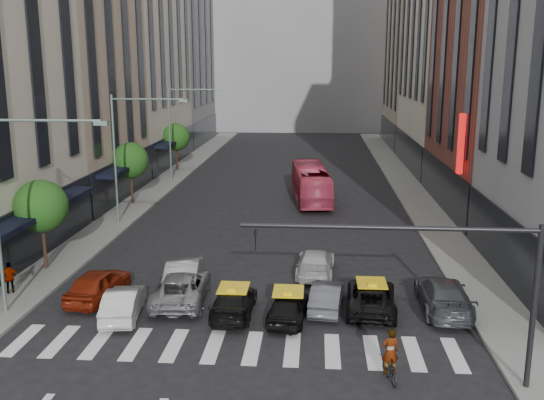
% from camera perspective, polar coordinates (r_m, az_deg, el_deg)
% --- Properties ---
extents(ground, '(160.00, 160.00, 0.00)m').
position_cam_1_polar(ground, '(23.86, -3.71, -15.27)').
color(ground, black).
rests_on(ground, ground).
extents(sidewalk_left, '(3.00, 96.00, 0.15)m').
position_cam_1_polar(sidewalk_left, '(54.05, -11.44, 0.57)').
color(sidewalk_left, slate).
rests_on(sidewalk_left, ground).
extents(sidewalk_right, '(3.00, 96.00, 0.15)m').
position_cam_1_polar(sidewalk_right, '(52.74, 13.39, 0.17)').
color(sidewalk_right, slate).
rests_on(sidewalk_right, ground).
extents(building_left_b, '(8.00, 16.00, 24.00)m').
position_cam_1_polar(building_left_b, '(52.82, -18.52, 12.93)').
color(building_left_b, tan).
rests_on(building_left_b, ground).
extents(building_left_d, '(8.00, 18.00, 30.00)m').
position_cam_1_polar(building_left_d, '(88.26, -9.18, 15.00)').
color(building_left_d, gray).
rests_on(building_left_d, ground).
extents(building_right_b, '(8.00, 18.00, 26.00)m').
position_cam_1_polar(building_right_b, '(49.89, 21.16, 13.95)').
color(building_right_b, brown).
rests_on(building_right_b, ground).
extents(building_right_d, '(8.00, 18.00, 28.00)m').
position_cam_1_polar(building_right_d, '(87.03, 13.93, 14.17)').
color(building_right_d, tan).
rests_on(building_right_d, ground).
extents(building_far, '(30.00, 10.00, 36.00)m').
position_cam_1_polar(building_far, '(106.13, 2.73, 16.34)').
color(building_far, gray).
rests_on(building_far, ground).
extents(tree_near, '(2.88, 2.88, 4.95)m').
position_cam_1_polar(tree_near, '(35.07, -20.91, -0.56)').
color(tree_near, black).
rests_on(tree_near, sidewalk_left).
extents(tree_mid, '(2.88, 2.88, 4.95)m').
position_cam_1_polar(tree_mid, '(49.73, -13.18, 3.64)').
color(tree_mid, black).
rests_on(tree_mid, sidewalk_left).
extents(tree_far, '(2.88, 2.88, 4.95)m').
position_cam_1_polar(tree_far, '(65.03, -9.01, 5.87)').
color(tree_far, black).
rests_on(tree_far, sidewalk_left).
extents(streetlamp_near, '(5.38, 0.25, 9.00)m').
position_cam_1_polar(streetlamp_near, '(28.59, -23.09, 1.03)').
color(streetlamp_near, gray).
rests_on(streetlamp_near, sidewalk_left).
extents(streetlamp_mid, '(5.38, 0.25, 9.00)m').
position_cam_1_polar(streetlamp_mid, '(43.23, -13.45, 5.33)').
color(streetlamp_mid, gray).
rests_on(streetlamp_mid, sidewalk_left).
extents(streetlamp_far, '(5.38, 0.25, 9.00)m').
position_cam_1_polar(streetlamp_far, '(58.59, -8.73, 7.36)').
color(streetlamp_far, gray).
rests_on(streetlamp_far, sidewalk_left).
extents(traffic_signal, '(10.10, 0.20, 6.00)m').
position_cam_1_polar(traffic_signal, '(21.47, 16.62, -6.05)').
color(traffic_signal, black).
rests_on(traffic_signal, ground).
extents(liberty_sign, '(0.30, 0.70, 4.00)m').
position_cam_1_polar(liberty_sign, '(42.28, 17.36, 5.07)').
color(liberty_sign, red).
rests_on(liberty_sign, ground).
extents(car_red, '(2.29, 4.67, 1.53)m').
position_cam_1_polar(car_red, '(30.73, -16.04, -7.64)').
color(car_red, maroon).
rests_on(car_red, ground).
extents(car_white_front, '(1.96, 4.29, 1.36)m').
position_cam_1_polar(car_white_front, '(28.41, -13.81, -9.38)').
color(car_white_front, '#BABABA').
rests_on(car_white_front, ground).
extents(car_silver, '(2.82, 5.48, 1.48)m').
position_cam_1_polar(car_silver, '(29.60, -8.55, -8.11)').
color(car_silver, gray).
rests_on(car_silver, ground).
extents(taxi_left, '(1.83, 4.44, 1.29)m').
position_cam_1_polar(taxi_left, '(27.89, -3.62, -9.53)').
color(taxi_left, black).
rests_on(taxi_left, ground).
extents(taxi_center, '(1.99, 4.10, 1.35)m').
position_cam_1_polar(taxi_center, '(27.31, 1.55, -9.94)').
color(taxi_center, black).
rests_on(taxi_center, ground).
extents(car_grey_mid, '(1.79, 4.05, 1.29)m').
position_cam_1_polar(car_grey_mid, '(28.57, 5.19, -9.00)').
color(car_grey_mid, '#474950').
rests_on(car_grey_mid, ground).
extents(taxi_right, '(2.54, 4.92, 1.33)m').
position_cam_1_polar(taxi_right, '(28.70, 9.31, -8.98)').
color(taxi_right, black).
rests_on(taxi_right, ground).
extents(car_grey_curb, '(2.27, 5.36, 1.54)m').
position_cam_1_polar(car_grey_curb, '(29.36, 15.85, -8.58)').
color(car_grey_curb, '#3F4347').
rests_on(car_grey_curb, ground).
extents(car_row2_left, '(2.12, 4.84, 1.55)m').
position_cam_1_polar(car_row2_left, '(31.45, -8.26, -6.77)').
color(car_row2_left, '#95969A').
rests_on(car_row2_left, ground).
extents(car_row2_right, '(2.19, 4.83, 1.37)m').
position_cam_1_polar(car_row2_right, '(33.05, 4.13, -5.86)').
color(car_row2_right, '#BEBEBE').
rests_on(car_row2_right, ground).
extents(bus, '(3.61, 10.86, 2.97)m').
position_cam_1_polar(bus, '(50.55, 3.67, 1.59)').
color(bus, '#C63A57').
rests_on(bus, ground).
extents(motorcycle, '(0.84, 1.63, 0.81)m').
position_cam_1_polar(motorcycle, '(23.07, 10.99, -15.38)').
color(motorcycle, black).
rests_on(motorcycle, ground).
extents(rider, '(0.70, 0.53, 1.73)m').
position_cam_1_polar(rider, '(22.51, 11.13, -12.52)').
color(rider, gray).
rests_on(rider, motorcycle).
extents(pedestrian_far, '(0.99, 0.81, 1.57)m').
position_cam_1_polar(pedestrian_far, '(32.59, -23.45, -6.72)').
color(pedestrian_far, gray).
rests_on(pedestrian_far, sidewalk_left).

